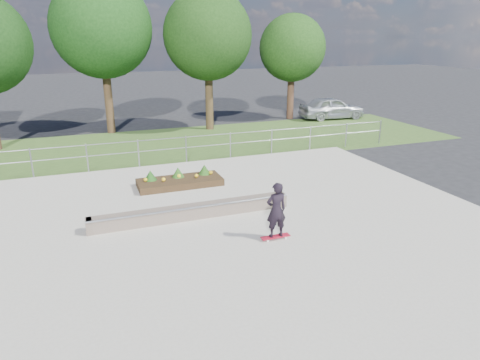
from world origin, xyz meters
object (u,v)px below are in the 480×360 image
Objects in this scene: skateboarder at (276,210)px; parked_car at (332,108)px; planter_bed at (180,180)px; grind_ledge at (193,212)px.

skateboarder reaches higher than parked_car.
planter_bed is at bearing 105.12° from skateboarder.
skateboarder is at bearing -51.27° from grind_ledge.
planter_bed is 5.41m from skateboarder.
planter_bed is at bearing 84.26° from grind_ledge.
planter_bed is 0.70× the size of parked_car.
parked_car reaches higher than planter_bed.
grind_ledge is 3.07m from planter_bed.
planter_bed reaches higher than grind_ledge.
parked_car is (11.08, 14.96, -0.16)m from skateboarder.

